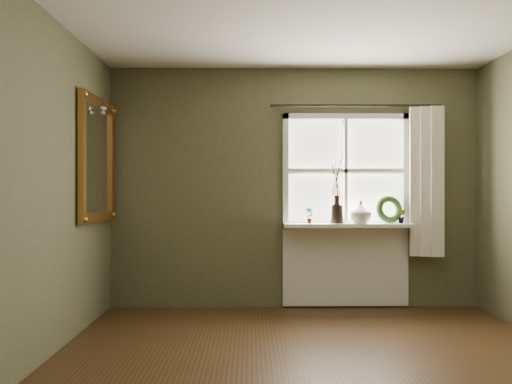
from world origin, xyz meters
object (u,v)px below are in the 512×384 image
object	(u,v)px
dark_jug	(337,214)
cream_vase	(361,212)
gilt_mirror	(98,160)
wreath	(389,212)

from	to	relation	value
dark_jug	cream_vase	distance (m)	0.25
cream_vase	gilt_mirror	size ratio (longest dim) A/B	0.20
dark_jug	cream_vase	size ratio (longest dim) A/B	0.82
cream_vase	wreath	bearing A→B (deg)	7.24
cream_vase	gilt_mirror	xyz separation A→B (m)	(-2.65, -0.43, 0.53)
wreath	gilt_mirror	distance (m)	3.05
dark_jug	gilt_mirror	xyz separation A→B (m)	(-2.40, -0.43, 0.55)
dark_jug	gilt_mirror	world-z (taller)	gilt_mirror
dark_jug	wreath	bearing A→B (deg)	4.02
wreath	gilt_mirror	size ratio (longest dim) A/B	0.25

